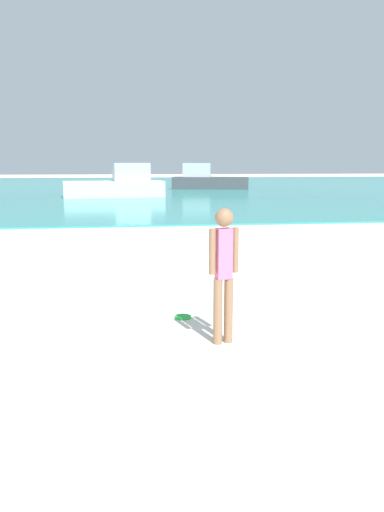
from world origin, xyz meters
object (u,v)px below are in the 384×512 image
Objects in this scene: person_standing at (224,268)px; frisbee at (183,317)px; boat_near at (118,185)px; boat_far at (207,180)px.

frisbee is (-0.35, 0.99, -0.88)m from person_standing.
boat_near is 0.98× the size of boat_far.
boat_near is (-1.13, 24.39, 0.76)m from frisbee.
boat_near reaches higher than frisbee.
person_standing is 0.25× the size of boat_far.
boat_far reaches higher than person_standing.
person_standing reaches higher than frisbee.
boat_far reaches higher than boat_near.
boat_far is (6.03, 33.22, 0.77)m from frisbee.
boat_near is at bearing -116.08° from boat_far.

